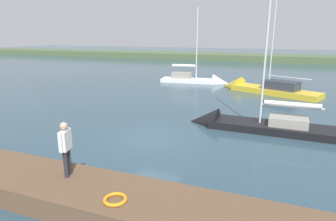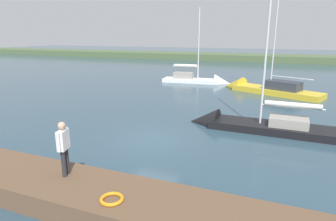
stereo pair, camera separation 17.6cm
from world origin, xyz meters
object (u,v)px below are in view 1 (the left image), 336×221
object	(u,v)px
sailboat_near_dock	(199,81)
person_on_dock	(66,145)
life_ring_buoy	(115,199)
sailboat_far_left	(260,89)
sailboat_mid_channel	(247,126)

from	to	relation	value
sailboat_near_dock	person_on_dock	size ratio (longest dim) A/B	4.87
life_ring_buoy	sailboat_far_left	bearing A→B (deg)	-96.54
sailboat_far_left	person_on_dock	size ratio (longest dim) A/B	6.53
person_on_dock	life_ring_buoy	bearing A→B (deg)	-33.82
life_ring_buoy	person_on_dock	distance (m)	2.49
sailboat_far_left	sailboat_near_dock	distance (m)	7.11
sailboat_mid_channel	sailboat_far_left	bearing A→B (deg)	-88.19
sailboat_far_left	sailboat_mid_channel	bearing A→B (deg)	114.08
sailboat_near_dock	person_on_dock	distance (m)	23.42
sailboat_mid_channel	sailboat_far_left	xyz separation A→B (m)	(0.09, -11.22, 0.09)
life_ring_buoy	sailboat_far_left	world-z (taller)	sailboat_far_left
sailboat_far_left	sailboat_near_dock	size ratio (longest dim) A/B	1.34
sailboat_far_left	sailboat_near_dock	bearing A→B (deg)	-1.00
life_ring_buoy	sailboat_mid_channel	xyz separation A→B (m)	(-2.50, -9.84, -0.62)
person_on_dock	sailboat_near_dock	bearing A→B (deg)	79.36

